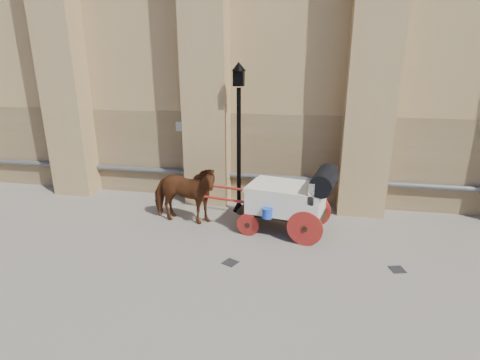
# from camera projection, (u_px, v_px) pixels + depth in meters

# --- Properties ---
(ground) EXTENTS (90.00, 90.00, 0.00)m
(ground) POSITION_uv_depth(u_px,v_px,m) (208.00, 254.00, 9.44)
(ground) COLOR slate
(ground) RESTS_ON ground
(horse) EXTENTS (2.21, 1.13, 1.81)m
(horse) POSITION_uv_depth(u_px,v_px,m) (184.00, 194.00, 10.99)
(horse) COLOR #602C12
(horse) RESTS_ON ground
(carriage) EXTENTS (4.56, 1.95, 1.94)m
(carriage) POSITION_uv_depth(u_px,v_px,m) (292.00, 197.00, 10.33)
(carriage) COLOR black
(carriage) RESTS_ON ground
(street_lamp) EXTENTS (0.43, 0.43, 4.62)m
(street_lamp) POSITION_uv_depth(u_px,v_px,m) (239.00, 136.00, 11.38)
(street_lamp) COLOR black
(street_lamp) RESTS_ON ground
(drain_grate_near) EXTENTS (0.42, 0.42, 0.01)m
(drain_grate_near) POSITION_uv_depth(u_px,v_px,m) (230.00, 263.00, 9.02)
(drain_grate_near) COLOR black
(drain_grate_near) RESTS_ON ground
(drain_grate_far) EXTENTS (0.39, 0.39, 0.01)m
(drain_grate_far) POSITION_uv_depth(u_px,v_px,m) (397.00, 269.00, 8.72)
(drain_grate_far) COLOR black
(drain_grate_far) RESTS_ON ground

